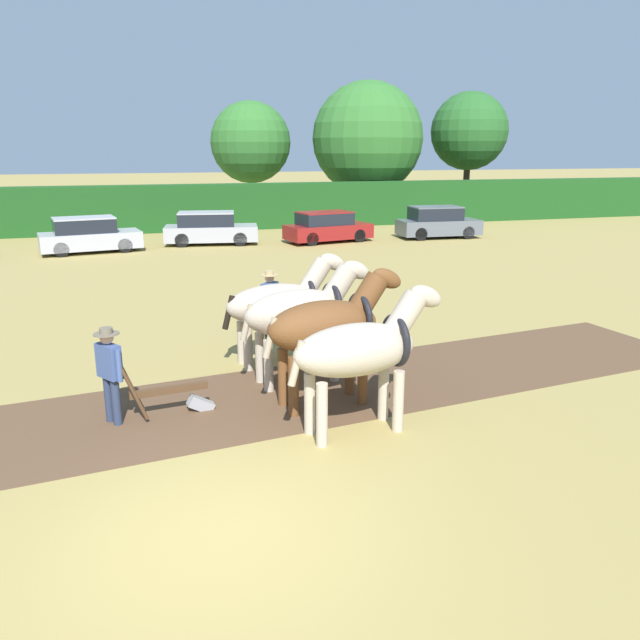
{
  "coord_description": "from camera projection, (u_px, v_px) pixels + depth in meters",
  "views": [
    {
      "loc": [
        -0.67,
        -6.46,
        4.4
      ],
      "look_at": [
        2.74,
        5.06,
        1.1
      ],
      "focal_mm": 35.0,
      "sensor_mm": 36.0,
      "label": 1
    }
  ],
  "objects": [
    {
      "name": "draft_horse_trail_left",
      "position": [
        302.0,
        312.0,
        11.92
      ],
      "size": [
        2.74,
        1.18,
        2.39
      ],
      "rotation": [
        0.0,
        0.0,
        0.12
      ],
      "color": "#B2A38E",
      "rests_on": "ground"
    },
    {
      "name": "farmer_beside_team",
      "position": [
        270.0,
        300.0,
        14.6
      ],
      "size": [
        0.49,
        0.49,
        1.68
      ],
      "rotation": [
        0.0,
        0.0,
        -0.79
      ],
      "color": "#38332D",
      "rests_on": "ground"
    },
    {
      "name": "parked_car_center",
      "position": [
        89.0,
        236.0,
        27.35
      ],
      "size": [
        4.46,
        2.51,
        1.54
      ],
      "rotation": [
        0.0,
        0.0,
        0.18
      ],
      "color": "#A8A8B2",
      "rests_on": "ground"
    },
    {
      "name": "draft_horse_lead_right",
      "position": [
        329.0,
        326.0,
        10.81
      ],
      "size": [
        2.69,
        1.18,
        2.46
      ],
      "rotation": [
        0.0,
        0.0,
        0.12
      ],
      "color": "brown",
      "rests_on": "ground"
    },
    {
      "name": "tree_left",
      "position": [
        251.0,
        143.0,
        41.15
      ],
      "size": [
        5.29,
        5.29,
        7.49
      ],
      "color": "brown",
      "rests_on": "ground"
    },
    {
      "name": "ground_plane",
      "position": [
        219.0,
        537.0,
        7.32
      ],
      "size": [
        240.0,
        240.0,
        0.0
      ],
      "primitive_type": "plane",
      "color": "#998447"
    },
    {
      "name": "tree_center_left",
      "position": [
        368.0,
        138.0,
        40.71
      ],
      "size": [
        7.23,
        7.23,
        8.7
      ],
      "color": "#423323",
      "rests_on": "ground"
    },
    {
      "name": "draft_horse_trail_right",
      "position": [
        281.0,
        303.0,
        13.04
      ],
      "size": [
        2.81,
        1.12,
        2.35
      ],
      "rotation": [
        0.0,
        0.0,
        0.12
      ],
      "color": "#B2A38E",
      "rests_on": "ground"
    },
    {
      "name": "parked_car_center_right",
      "position": [
        210.0,
        229.0,
        29.69
      ],
      "size": [
        4.55,
        2.4,
        1.54
      ],
      "rotation": [
        0.0,
        0.0,
        -0.15
      ],
      "color": "#9E9EA8",
      "rests_on": "ground"
    },
    {
      "name": "draft_horse_lead_left",
      "position": [
        361.0,
        350.0,
        9.73
      ],
      "size": [
        2.72,
        1.12,
        2.4
      ],
      "rotation": [
        0.0,
        0.0,
        0.12
      ],
      "color": "#B2A38E",
      "rests_on": "ground"
    },
    {
      "name": "farmer_at_plow",
      "position": [
        110.0,
        369.0,
        10.13
      ],
      "size": [
        0.43,
        0.55,
        1.65
      ],
      "rotation": [
        0.0,
        0.0,
        0.61
      ],
      "color": "#28334C",
      "rests_on": "ground"
    },
    {
      "name": "plow",
      "position": [
        177.0,
        396.0,
        10.66
      ],
      "size": [
        1.59,
        0.52,
        1.13
      ],
      "rotation": [
        0.0,
        0.0,
        0.12
      ],
      "color": "#4C331E",
      "rests_on": "ground"
    },
    {
      "name": "parked_car_far_right",
      "position": [
        438.0,
        223.0,
        31.85
      ],
      "size": [
        4.22,
        1.99,
        1.6
      ],
      "rotation": [
        0.0,
        0.0,
        -0.06
      ],
      "color": "#565B66",
      "rests_on": "ground"
    },
    {
      "name": "tree_center",
      "position": [
        469.0,
        131.0,
        42.8
      ],
      "size": [
        5.26,
        5.26,
        8.23
      ],
      "color": "#423323",
      "rests_on": "ground"
    },
    {
      "name": "plowed_furrow_strip",
      "position": [
        104.0,
        425.0,
        10.28
      ],
      "size": [
        24.68,
        6.17,
        0.01
      ],
      "primitive_type": "cube",
      "rotation": [
        0.0,
        0.0,
        0.12
      ],
      "color": "brown",
      "rests_on": "ground"
    },
    {
      "name": "parked_car_right",
      "position": [
        327.0,
        227.0,
        30.39
      ],
      "size": [
        4.45,
        2.51,
        1.49
      ],
      "rotation": [
        0.0,
        0.0,
        0.2
      ],
      "color": "maroon",
      "rests_on": "ground"
    },
    {
      "name": "hedgerow",
      "position": [
        147.0,
        209.0,
        34.06
      ],
      "size": [
        74.27,
        1.62,
        2.52
      ],
      "primitive_type": "cube",
      "color": "#194719",
      "rests_on": "ground"
    }
  ]
}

